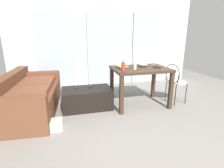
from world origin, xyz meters
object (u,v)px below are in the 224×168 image
(coffee_table, at_px, (87,98))
(scissors, at_px, (152,65))
(wire_chair, at_px, (175,79))
(bottle_far, at_px, (123,66))
(tv_remote_secondary, at_px, (76,87))
(craft_table, at_px, (140,74))
(shoebox, at_px, (51,125))
(tv_remote_on_table, at_px, (157,67))
(book_stack, at_px, (122,67))
(couch, at_px, (29,97))
(bottle_near, at_px, (135,65))
(tv_remote_primary, at_px, (91,86))
(bowl, at_px, (143,64))

(coffee_table, bearing_deg, scissors, 5.27)
(coffee_table, bearing_deg, wire_chair, -6.51)
(bottle_far, distance_m, tv_remote_secondary, 1.05)
(bottle_far, height_order, tv_remote_secondary, bottle_far)
(craft_table, relative_size, shoebox, 3.20)
(bottle_far, bearing_deg, tv_remote_on_table, 7.64)
(shoebox, bearing_deg, book_stack, 28.25)
(couch, distance_m, shoebox, 0.93)
(coffee_table, distance_m, bottle_far, 0.98)
(wire_chair, distance_m, bottle_far, 1.21)
(craft_table, xyz_separation_m, book_stack, (-0.35, 0.13, 0.14))
(coffee_table, distance_m, tv_remote_secondary, 0.31)
(couch, distance_m, tv_remote_secondary, 0.90)
(bottle_far, height_order, book_stack, bottle_far)
(couch, relative_size, coffee_table, 2.04)
(craft_table, bearing_deg, couch, 175.18)
(wire_chair, height_order, bottle_near, bottle_near)
(bottle_near, height_order, shoebox, bottle_near)
(couch, relative_size, wire_chair, 2.29)
(couch, relative_size, shoebox, 5.68)
(wire_chair, bearing_deg, book_stack, 167.87)
(tv_remote_primary, bearing_deg, shoebox, -100.11)
(bottle_near, relative_size, tv_remote_on_table, 1.30)
(wire_chair, xyz_separation_m, bowl, (-0.64, 0.22, 0.30))
(tv_remote_primary, bearing_deg, tv_remote_on_table, 18.68)
(bottle_near, bearing_deg, wire_chair, 1.65)
(couch, bearing_deg, tv_remote_primary, 1.77)
(bottle_far, bearing_deg, bowl, 30.28)
(coffee_table, distance_m, tv_remote_primary, 0.26)
(craft_table, xyz_separation_m, bottle_far, (-0.42, -0.18, 0.20))
(tv_remote_secondary, distance_m, shoebox, 1.02)
(bottle_near, height_order, tv_remote_secondary, bottle_near)
(couch, xyz_separation_m, tv_remote_primary, (1.18, 0.04, 0.11))
(wire_chair, xyz_separation_m, shoebox, (-2.47, -0.51, -0.46))
(tv_remote_on_table, bearing_deg, craft_table, 133.11)
(bottle_near, xyz_separation_m, tv_remote_secondary, (-1.10, 0.36, -0.47))
(craft_table, bearing_deg, tv_remote_on_table, -15.23)
(craft_table, height_order, bowl, bowl)
(bottle_near, bearing_deg, bottle_far, -167.06)
(bottle_near, relative_size, bowl, 1.10)
(book_stack, bearing_deg, bowl, -1.22)
(craft_table, bearing_deg, bottle_near, -143.37)
(book_stack, distance_m, shoebox, 1.73)
(bottle_near, relative_size, tv_remote_secondary, 1.28)
(coffee_table, relative_size, tv_remote_on_table, 5.72)
(bowl, height_order, book_stack, bowl)
(bottle_far, height_order, shoebox, bottle_far)
(scissors, bearing_deg, tv_remote_on_table, -101.66)
(book_stack, distance_m, scissors, 0.74)
(bottle_near, xyz_separation_m, scissors, (0.55, 0.37, -0.09))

